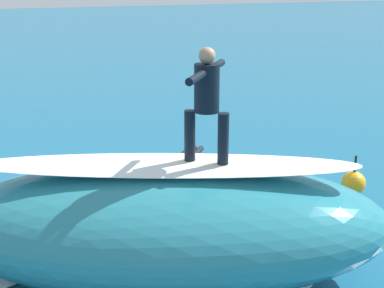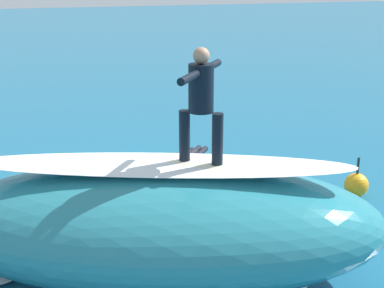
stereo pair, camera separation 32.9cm
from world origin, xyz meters
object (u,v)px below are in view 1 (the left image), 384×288
Objects in this scene: surfboard_paddling at (183,166)px; surfer_paddling at (185,158)px; surfer_riding at (207,97)px; buoy_marker at (353,183)px; surfboard_riding at (206,165)px.

surfboard_paddling is 1.40× the size of surfer_paddling.
surfer_paddling is at bearing -67.66° from surfer_riding.
surfer_riding is at bearing 26.09° from buoy_marker.
surfboard_paddling is at bearing -42.80° from buoy_marker.
surfer_riding is 5.73m from surfer_paddling.
surfer_riding is at bearing -52.66° from surfboard_riding.
buoy_marker is at bearing -116.57° from surfer_riding.
surfer_riding is 5.71m from surfboard_paddling.
surfer_paddling is 4.04m from buoy_marker.
surfboard_riding is 2.31× the size of buoy_marker.
surfboard_paddling is at bearing -67.04° from surfer_riding.
surfboard_riding reaches higher than buoy_marker.
surfer_riding is 1.08× the size of surfer_paddling.
surfer_riding reaches higher than surfboard_paddling.
surfer_paddling is at bearing 180.00° from surfboard_paddling.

